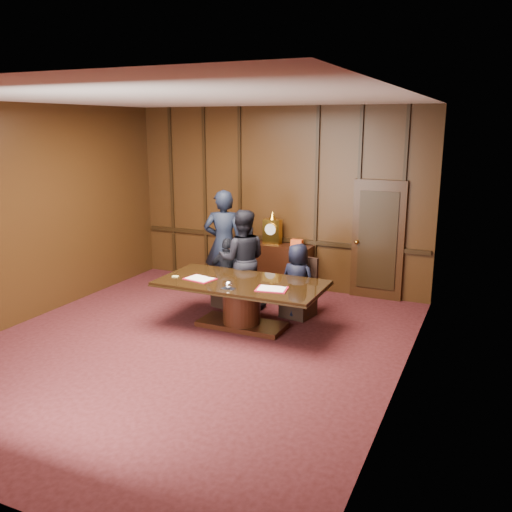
{
  "coord_description": "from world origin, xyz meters",
  "views": [
    {
      "loc": [
        3.93,
        -6.26,
        3.17
      ],
      "look_at": [
        0.38,
        1.65,
        1.05
      ],
      "focal_mm": 38.0,
      "sensor_mm": 36.0,
      "label": 1
    }
  ],
  "objects_px": {
    "sideboard": "(272,264)",
    "signatory_left": "(228,273)",
    "conference_table": "(242,297)",
    "witness_right": "(242,259)",
    "witness_left": "(224,244)",
    "signatory_right": "(298,281)"
  },
  "relations": [
    {
      "from": "conference_table",
      "to": "witness_right",
      "type": "distance_m",
      "value": 1.03
    },
    {
      "from": "signatory_left",
      "to": "witness_right",
      "type": "xyz_separation_m",
      "value": [
        0.25,
        0.07,
        0.25
      ]
    },
    {
      "from": "sideboard",
      "to": "conference_table",
      "type": "distance_m",
      "value": 2.19
    },
    {
      "from": "witness_right",
      "to": "signatory_left",
      "type": "bearing_deg",
      "value": -6.67
    },
    {
      "from": "sideboard",
      "to": "signatory_left",
      "type": "height_order",
      "value": "sideboard"
    },
    {
      "from": "conference_table",
      "to": "witness_right",
      "type": "xyz_separation_m",
      "value": [
        -0.4,
        0.87,
        0.36
      ]
    },
    {
      "from": "conference_table",
      "to": "witness_left",
      "type": "bearing_deg",
      "value": 127.08
    },
    {
      "from": "signatory_left",
      "to": "witness_right",
      "type": "bearing_deg",
      "value": -172.83
    },
    {
      "from": "sideboard",
      "to": "signatory_left",
      "type": "bearing_deg",
      "value": -101.63
    },
    {
      "from": "conference_table",
      "to": "signatory_right",
      "type": "xyz_separation_m",
      "value": [
        0.65,
        0.8,
        0.12
      ]
    },
    {
      "from": "signatory_left",
      "to": "witness_right",
      "type": "height_order",
      "value": "witness_right"
    },
    {
      "from": "signatory_right",
      "to": "witness_right",
      "type": "relative_size",
      "value": 0.72
    },
    {
      "from": "conference_table",
      "to": "sideboard",
      "type": "bearing_deg",
      "value": 99.72
    },
    {
      "from": "signatory_left",
      "to": "witness_left",
      "type": "bearing_deg",
      "value": -65.01
    },
    {
      "from": "sideboard",
      "to": "witness_left",
      "type": "distance_m",
      "value": 1.17
    },
    {
      "from": "sideboard",
      "to": "conference_table",
      "type": "xyz_separation_m",
      "value": [
        0.37,
        -2.16,
        0.02
      ]
    },
    {
      "from": "sideboard",
      "to": "witness_left",
      "type": "relative_size",
      "value": 0.79
    },
    {
      "from": "sideboard",
      "to": "signatory_left",
      "type": "xyz_separation_m",
      "value": [
        -0.28,
        -1.36,
        0.13
      ]
    },
    {
      "from": "signatory_right",
      "to": "witness_right",
      "type": "distance_m",
      "value": 1.08
    },
    {
      "from": "conference_table",
      "to": "signatory_left",
      "type": "xyz_separation_m",
      "value": [
        -0.65,
        0.8,
        0.11
      ]
    },
    {
      "from": "signatory_right",
      "to": "witness_left",
      "type": "xyz_separation_m",
      "value": [
        -1.64,
        0.52,
        0.37
      ]
    },
    {
      "from": "witness_left",
      "to": "witness_right",
      "type": "xyz_separation_m",
      "value": [
        0.6,
        -0.45,
        -0.13
      ]
    }
  ]
}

